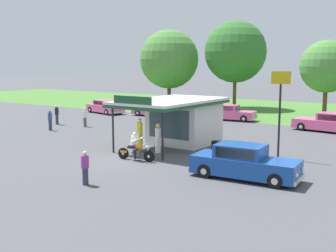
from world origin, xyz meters
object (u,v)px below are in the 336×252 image
object	(u,v)px
parked_car_back_row_left	(105,107)
bystander_standing_back_lot	(57,114)
gas_pump_offside	(158,140)
parked_car_back_row_far_left	(157,110)
gas_pump_nearside	(140,136)
bystander_strolling_foreground	(50,120)
motorcycle_with_rider	(135,149)
bystander_chatting_near_pumps	(85,117)
parked_car_back_row_centre	(230,113)
featured_classic_sedan	(244,163)
parked_car_back_row_centre_right	(329,123)
bystander_admiring_sedan	(85,167)
roadside_pole_sign	(280,100)
spare_tire_stack	(216,147)

from	to	relation	value
parked_car_back_row_left	bystander_standing_back_lot	xyz separation A→B (m)	(2.45, -8.77, 0.25)
gas_pump_offside	parked_car_back_row_far_left	xyz separation A→B (m)	(-11.02, 14.86, -0.17)
gas_pump_nearside	bystander_strolling_foreground	xyz separation A→B (m)	(-11.15, 2.39, -0.08)
motorcycle_with_rider	bystander_chatting_near_pumps	world-z (taller)	motorcycle_with_rider
parked_car_back_row_centre	featured_classic_sedan	bearing A→B (deg)	-61.87
bystander_chatting_near_pumps	bystander_strolling_foreground	distance (m)	3.11
gas_pump_nearside	parked_car_back_row_far_left	world-z (taller)	gas_pump_nearside
featured_classic_sedan	parked_car_back_row_centre_right	distance (m)	16.40
gas_pump_nearside	bystander_admiring_sedan	distance (m)	7.35
bystander_standing_back_lot	featured_classic_sedan	bearing A→B (deg)	-18.24
gas_pump_nearside	roadside_pole_sign	world-z (taller)	roadside_pole_sign
gas_pump_nearside	bystander_chatting_near_pumps	size ratio (longest dim) A/B	1.32
parked_car_back_row_far_left	gas_pump_offside	bearing A→B (deg)	-53.44
roadside_pole_sign	spare_tire_stack	distance (m)	4.68
parked_car_back_row_centre_right	bystander_standing_back_lot	distance (m)	22.98
parked_car_back_row_far_left	parked_car_back_row_centre	bearing A→B (deg)	10.86
bystander_chatting_near_pumps	bystander_admiring_sedan	bearing A→B (deg)	-44.03
gas_pump_nearside	parked_car_back_row_centre	xyz separation A→B (m)	(-2.02, 16.33, -0.28)
gas_pump_nearside	roadside_pole_sign	distance (m)	8.51
parked_car_back_row_centre_right	bystander_admiring_sedan	distance (m)	21.94
parked_car_back_row_centre	bystander_standing_back_lot	distance (m)	16.05
parked_car_back_row_far_left	featured_classic_sedan	bearing A→B (deg)	-44.04
parked_car_back_row_left	bystander_strolling_foreground	world-z (taller)	bystander_strolling_foreground
bystander_strolling_foreground	spare_tire_stack	distance (m)	15.19
bystander_standing_back_lot	parked_car_back_row_centre	bearing A→B (deg)	45.00
gas_pump_offside	bystander_strolling_foreground	size ratio (longest dim) A/B	1.12
parked_car_back_row_centre	bystander_standing_back_lot	xyz separation A→B (m)	(-11.35, -11.35, 0.25)
bystander_admiring_sedan	bystander_strolling_foreground	distance (m)	16.49
parked_car_back_row_centre_right	parked_car_back_row_left	distance (m)	23.41
bystander_admiring_sedan	roadside_pole_sign	world-z (taller)	roadside_pole_sign
gas_pump_offside	parked_car_back_row_far_left	distance (m)	18.51
gas_pump_nearside	bystander_chatting_near_pumps	world-z (taller)	gas_pump_nearside
featured_classic_sedan	parked_car_back_row_left	distance (m)	28.36
parked_car_back_row_centre_right	spare_tire_stack	world-z (taller)	parked_car_back_row_centre_right
featured_classic_sedan	roadside_pole_sign	size ratio (longest dim) A/B	1.07
parked_car_back_row_centre_right	bystander_standing_back_lot	xyz separation A→B (m)	(-20.95, -9.43, 0.22)
parked_car_back_row_far_left	bystander_admiring_sedan	bearing A→B (deg)	-60.94
parked_car_back_row_centre	bystander_chatting_near_pumps	world-z (taller)	bystander_chatting_near_pumps
bystander_admiring_sedan	spare_tire_stack	size ratio (longest dim) A/B	2.11
gas_pump_nearside	gas_pump_offside	distance (m)	1.37
bystander_standing_back_lot	gas_pump_offside	bearing A→B (deg)	-18.66
featured_classic_sedan	roadside_pole_sign	distance (m)	5.71
parked_car_back_row_centre_right	parked_car_back_row_centre	distance (m)	9.79
parked_car_back_row_centre	roadside_pole_sign	world-z (taller)	roadside_pole_sign
parked_car_back_row_far_left	bystander_strolling_foreground	xyz separation A→B (m)	(-1.49, -12.47, 0.20)
featured_classic_sedan	roadside_pole_sign	world-z (taller)	roadside_pole_sign
bystander_strolling_foreground	motorcycle_with_rider	bearing A→B (deg)	-19.43
parked_car_back_row_left	bystander_admiring_sedan	size ratio (longest dim) A/B	3.46
bystander_strolling_foreground	bystander_admiring_sedan	bearing A→B (deg)	-34.40
featured_classic_sedan	parked_car_back_row_far_left	bearing A→B (deg)	135.96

